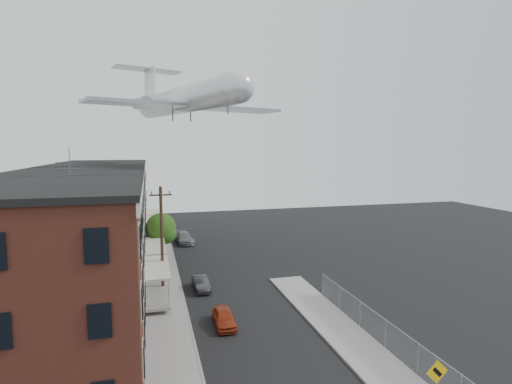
# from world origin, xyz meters

# --- Properties ---
(sidewalk_left) EXTENTS (3.00, 62.00, 0.12)m
(sidewalk_left) POSITION_xyz_m (-5.50, 24.00, 0.06)
(sidewalk_left) COLOR gray
(sidewalk_left) RESTS_ON ground
(sidewalk_right) EXTENTS (3.00, 26.00, 0.12)m
(sidewalk_right) POSITION_xyz_m (5.50, 6.00, 0.06)
(sidewalk_right) COLOR gray
(sidewalk_right) RESTS_ON ground
(curb_left) EXTENTS (0.15, 62.00, 0.14)m
(curb_left) POSITION_xyz_m (-4.05, 24.00, 0.07)
(curb_left) COLOR gray
(curb_left) RESTS_ON ground
(curb_right) EXTENTS (0.15, 26.00, 0.14)m
(curb_right) POSITION_xyz_m (4.05, 6.00, 0.07)
(curb_right) COLOR gray
(curb_right) RESTS_ON ground
(corner_building) EXTENTS (10.31, 12.30, 12.15)m
(corner_building) POSITION_xyz_m (-12.00, 7.00, 5.16)
(corner_building) COLOR #371511
(corner_building) RESTS_ON ground
(row_house_a) EXTENTS (11.98, 7.00, 10.30)m
(row_house_a) POSITION_xyz_m (-11.96, 16.50, 5.13)
(row_house_a) COLOR slate
(row_house_a) RESTS_ON ground
(row_house_b) EXTENTS (11.98, 7.00, 10.30)m
(row_house_b) POSITION_xyz_m (-11.96, 23.50, 5.13)
(row_house_b) COLOR #75695C
(row_house_b) RESTS_ON ground
(row_house_c) EXTENTS (11.98, 7.00, 10.30)m
(row_house_c) POSITION_xyz_m (-11.96, 30.50, 5.13)
(row_house_c) COLOR slate
(row_house_c) RESTS_ON ground
(row_house_d) EXTENTS (11.98, 7.00, 10.30)m
(row_house_d) POSITION_xyz_m (-11.96, 37.50, 5.13)
(row_house_d) COLOR #75695C
(row_house_d) RESTS_ON ground
(row_house_e) EXTENTS (11.98, 7.00, 10.30)m
(row_house_e) POSITION_xyz_m (-11.96, 44.50, 5.13)
(row_house_e) COLOR slate
(row_house_e) RESTS_ON ground
(chainlink_fence) EXTENTS (0.06, 18.06, 1.90)m
(chainlink_fence) POSITION_xyz_m (7.00, 5.00, 1.00)
(chainlink_fence) COLOR gray
(chainlink_fence) RESTS_ON ground
(warning_sign) EXTENTS (1.10, 0.11, 2.80)m
(warning_sign) POSITION_xyz_m (5.60, -1.03, 1.88)
(warning_sign) COLOR #515156
(warning_sign) RESTS_ON ground
(utility_pole) EXTENTS (1.80, 0.26, 9.00)m
(utility_pole) POSITION_xyz_m (-5.60, 18.00, 4.67)
(utility_pole) COLOR black
(utility_pole) RESTS_ON ground
(street_tree) EXTENTS (3.22, 3.20, 5.20)m
(street_tree) POSITION_xyz_m (-5.27, 27.92, 3.45)
(street_tree) COLOR black
(street_tree) RESTS_ON ground
(car_near) EXTENTS (1.44, 3.45, 1.17)m
(car_near) POSITION_xyz_m (-1.80, 10.75, 0.58)
(car_near) COLOR #9C2F14
(car_near) RESTS_ON ground
(car_mid) EXTENTS (1.32, 3.43, 1.11)m
(car_mid) POSITION_xyz_m (-2.43, 18.09, 0.56)
(car_mid) COLOR black
(car_mid) RESTS_ON ground
(car_far) EXTENTS (2.40, 4.92, 1.38)m
(car_far) POSITION_xyz_m (-2.36, 35.52, 0.69)
(car_far) COLOR slate
(car_far) RESTS_ON ground
(airplane) EXTENTS (21.22, 24.30, 7.08)m
(airplane) POSITION_xyz_m (-2.69, 29.48, 17.30)
(airplane) COLOR silver
(airplane) RESTS_ON ground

